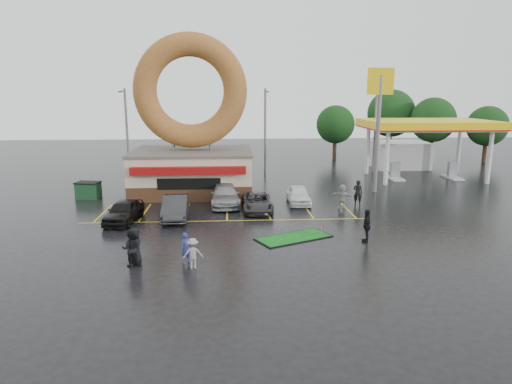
{
  "coord_description": "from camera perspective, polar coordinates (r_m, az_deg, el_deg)",
  "views": [
    {
      "loc": [
        0.18,
        -26.68,
        8.57
      ],
      "look_at": [
        1.93,
        2.43,
        2.2
      ],
      "focal_mm": 32.0,
      "sensor_mm": 36.0,
      "label": 1
    }
  ],
  "objects": [
    {
      "name": "streetlight_mid",
      "position": [
        47.9,
        1.16,
        7.78
      ],
      "size": [
        0.4,
        2.21,
        9.0
      ],
      "color": "slate",
      "rests_on": "ground"
    },
    {
      "name": "car_white",
      "position": [
        35.97,
        5.33,
        -0.35
      ],
      "size": [
        1.8,
        4.23,
        1.43
      ],
      "primitive_type": "imported",
      "rotation": [
        0.0,
        0.0,
        -0.03
      ],
      "color": "white",
      "rests_on": "ground"
    },
    {
      "name": "tree_far_c",
      "position": [
        64.54,
        16.56,
        9.39
      ],
      "size": [
        6.3,
        6.3,
        9.0
      ],
      "color": "#332114",
      "rests_on": "ground"
    },
    {
      "name": "person_hoodie",
      "position": [
        22.94,
        -7.9,
        -7.62
      ],
      "size": [
        1.08,
        0.71,
        1.58
      ],
      "primitive_type": "imported",
      "rotation": [
        0.0,
        0.0,
        3.27
      ],
      "color": "gray",
      "rests_on": "ground"
    },
    {
      "name": "person_blackjkt",
      "position": [
        23.85,
        -15.37,
        -6.82
      ],
      "size": [
        0.99,
        0.82,
        1.86
      ],
      "primitive_type": "imported",
      "rotation": [
        0.0,
        0.0,
        3.27
      ],
      "color": "black",
      "rests_on": "ground"
    },
    {
      "name": "ground",
      "position": [
        28.02,
        -3.65,
        -5.51
      ],
      "size": [
        120.0,
        120.0,
        0.0
      ],
      "primitive_type": "plane",
      "color": "black",
      "rests_on": "ground"
    },
    {
      "name": "car_dgrey",
      "position": [
        32.08,
        -10.06,
        -1.92
      ],
      "size": [
        1.88,
        4.84,
        1.57
      ],
      "primitive_type": "imported",
      "rotation": [
        0.0,
        0.0,
        0.05
      ],
      "color": "#29292B",
      "rests_on": "ground"
    },
    {
      "name": "gas_station",
      "position": [
        51.81,
        19.19,
        6.25
      ],
      "size": [
        12.3,
        13.65,
        5.9
      ],
      "color": "silver",
      "rests_on": "ground"
    },
    {
      "name": "tree_far_a",
      "position": [
        62.37,
        21.26,
        8.38
      ],
      "size": [
        5.6,
        5.6,
        8.0
      ],
      "color": "#332114",
      "rests_on": "ground"
    },
    {
      "name": "car_black",
      "position": [
        31.97,
        -16.19,
        -2.32
      ],
      "size": [
        2.33,
        4.65,
        1.52
      ],
      "primitive_type": "imported",
      "rotation": [
        0.0,
        0.0,
        -0.12
      ],
      "color": "black",
      "rests_on": "ground"
    },
    {
      "name": "person_blue",
      "position": [
        23.67,
        -8.72,
        -6.95
      ],
      "size": [
        0.71,
        0.66,
        1.63
      ],
      "primitive_type": "imported",
      "rotation": [
        0.0,
        0.0,
        0.6
      ],
      "color": "navy",
      "rests_on": "ground"
    },
    {
      "name": "person_bystander",
      "position": [
        24.09,
        -14.86,
        -6.55
      ],
      "size": [
        0.68,
        0.97,
        1.9
      ],
      "primitive_type": "imported",
      "rotation": [
        0.0,
        0.0,
        1.65
      ],
      "color": "black",
      "rests_on": "ground"
    },
    {
      "name": "person_walker_far",
      "position": [
        36.18,
        12.61,
        -0.08
      ],
      "size": [
        0.84,
        0.71,
        1.97
      ],
      "primitive_type": "imported",
      "rotation": [
        0.0,
        0.0,
        2.74
      ],
      "color": "black",
      "rests_on": "ground"
    },
    {
      "name": "person_walker_near",
      "position": [
        34.82,
        10.73,
        -0.57
      ],
      "size": [
        1.79,
        1.28,
        1.86
      ],
      "primitive_type": "imported",
      "rotation": [
        0.0,
        0.0,
        2.66
      ],
      "color": "#979799",
      "rests_on": "ground"
    },
    {
      "name": "car_silver",
      "position": [
        35.54,
        -3.9,
        -0.37
      ],
      "size": [
        2.41,
        5.46,
        1.56
      ],
      "primitive_type": "imported",
      "rotation": [
        0.0,
        0.0,
        0.04
      ],
      "color": "#9D9DA2",
      "rests_on": "ground"
    },
    {
      "name": "shell_sign",
      "position": [
        40.76,
        15.14,
        10.23
      ],
      "size": [
        2.2,
        0.36,
        10.6
      ],
      "color": "slate",
      "rests_on": "ground"
    },
    {
      "name": "tree_far_d",
      "position": [
        60.42,
        9.9,
        8.31
      ],
      "size": [
        4.9,
        4.9,
        7.0
      ],
      "color": "#332114",
      "rests_on": "ground"
    },
    {
      "name": "car_grey",
      "position": [
        33.67,
        0.16,
        -1.29
      ],
      "size": [
        2.17,
        4.67,
        1.3
      ],
      "primitive_type": "imported",
      "rotation": [
        0.0,
        0.0,
        -0.0
      ],
      "color": "#302F32",
      "rests_on": "ground"
    },
    {
      "name": "streetlight_right",
      "position": [
        51.25,
        14.69,
        7.68
      ],
      "size": [
        0.4,
        2.21,
        9.0
      ],
      "color": "slate",
      "rests_on": "ground"
    },
    {
      "name": "donut_shop",
      "position": [
        39.99,
        -8.03,
        6.31
      ],
      "size": [
        10.2,
        8.7,
        13.5
      ],
      "color": "#472B19",
      "rests_on": "ground"
    },
    {
      "name": "putting_green",
      "position": [
        27.65,
        4.73,
        -5.7
      ],
      "size": [
        4.93,
        3.75,
        0.57
      ],
      "color": "black",
      "rests_on": "ground"
    },
    {
      "name": "dumpster",
      "position": [
        40.08,
        -20.22,
        0.16
      ],
      "size": [
        1.98,
        1.49,
        1.3
      ],
      "primitive_type": "cube",
      "rotation": [
        0.0,
        0.0,
        -0.17
      ],
      "color": "#1B4726",
      "rests_on": "ground"
    },
    {
      "name": "streetlight_left",
      "position": [
        47.84,
        -15.84,
        7.32
      ],
      "size": [
        0.4,
        2.21,
        9.0
      ],
      "color": "slate",
      "rests_on": "ground"
    },
    {
      "name": "tree_far_b",
      "position": [
        63.39,
        26.94,
        7.35
      ],
      "size": [
        4.9,
        4.9,
        7.0
      ],
      "color": "#332114",
      "rests_on": "ground"
    },
    {
      "name": "person_cameraman",
      "position": [
        27.39,
        13.67,
        -4.11
      ],
      "size": [
        0.69,
        1.22,
        1.97
      ],
      "primitive_type": "imported",
      "rotation": [
        0.0,
        0.0,
        -1.76
      ],
      "color": "black",
      "rests_on": "ground"
    }
  ]
}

